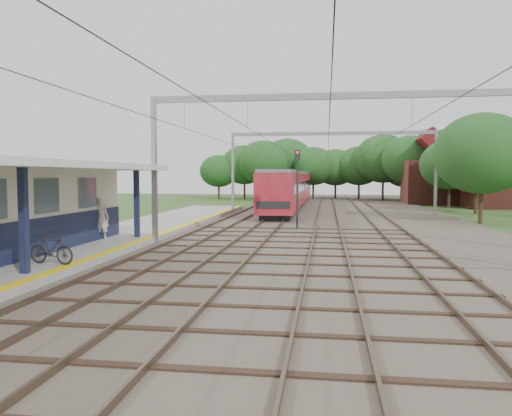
{
  "coord_description": "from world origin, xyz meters",
  "views": [
    {
      "loc": [
        3.12,
        -7.79,
        3.3
      ],
      "look_at": [
        -0.56,
        18.05,
        1.6
      ],
      "focal_mm": 35.0,
      "sensor_mm": 36.0,
      "label": 1
    }
  ],
  "objects_px": {
    "bicycle": "(51,249)",
    "train": "(291,188)",
    "signal_post": "(297,178)",
    "person": "(101,218)"
  },
  "relations": [
    {
      "from": "bicycle",
      "to": "train",
      "type": "distance_m",
      "value": 36.11
    },
    {
      "from": "train",
      "to": "signal_post",
      "type": "distance_m",
      "value": 20.86
    },
    {
      "from": "person",
      "to": "signal_post",
      "type": "height_order",
      "value": "signal_post"
    },
    {
      "from": "person",
      "to": "signal_post",
      "type": "bearing_deg",
      "value": -134.82
    },
    {
      "from": "bicycle",
      "to": "signal_post",
      "type": "distance_m",
      "value": 16.77
    },
    {
      "from": "signal_post",
      "to": "train",
      "type": "bearing_deg",
      "value": 91.66
    },
    {
      "from": "person",
      "to": "bicycle",
      "type": "xyz_separation_m",
      "value": [
        1.24,
        -6.36,
        -0.48
      ]
    },
    {
      "from": "bicycle",
      "to": "signal_post",
      "type": "relative_size",
      "value": 0.35
    },
    {
      "from": "person",
      "to": "signal_post",
      "type": "relative_size",
      "value": 0.41
    },
    {
      "from": "train",
      "to": "person",
      "type": "bearing_deg",
      "value": -102.82
    }
  ]
}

